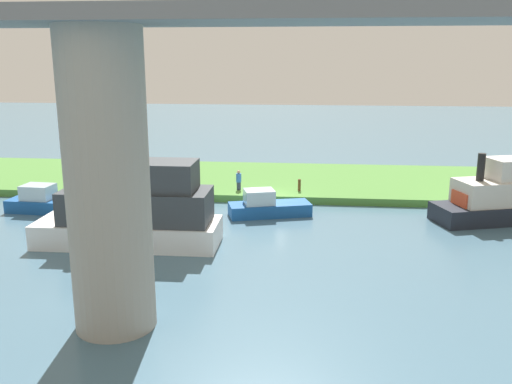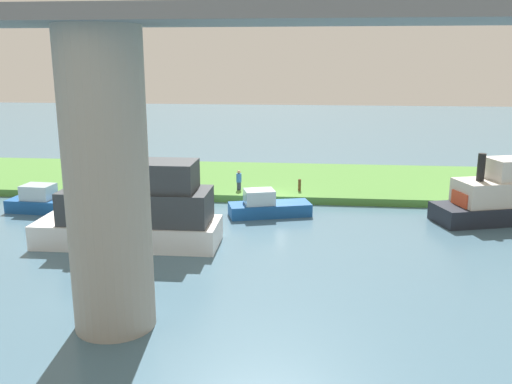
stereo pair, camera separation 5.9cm
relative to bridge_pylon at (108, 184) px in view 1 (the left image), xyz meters
name	(u,v)px [view 1 (the left image)]	position (x,y,z in m)	size (l,w,h in m)	color
ground_plane	(268,204)	(-4.05, -17.51, -5.21)	(160.00, 160.00, 0.00)	#476B7F
grassy_bank	(274,180)	(-4.05, -23.51, -4.96)	(80.00, 12.00, 0.50)	#4C8438
bridge_pylon	(108,184)	(0.00, 0.00, 0.00)	(2.85, 2.85, 10.42)	#9E998E
bridge_span	(96,8)	(0.00, -0.02, 5.71)	(72.53, 4.30, 3.25)	slate
person_on_bank	(239,180)	(-1.91, -19.13, -4.01)	(0.38, 0.38, 1.39)	#2D334C
mooring_post	(299,185)	(-6.10, -19.21, -4.30)	(0.20, 0.20, 0.83)	brown
skiff_small	(133,211)	(2.13, -8.69, -3.43)	(9.43, 3.24, 4.80)	white
motorboat_red	(267,206)	(-4.25, -14.68, -4.62)	(5.23, 3.08, 1.65)	#195199
riverboat_paddlewheel	(507,196)	(-18.39, -15.09, -3.69)	(8.45, 4.91, 4.10)	#1E232D
houseboat_blue	(47,202)	(9.59, -14.18, -4.60)	(5.23, 2.16, 1.71)	#195199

